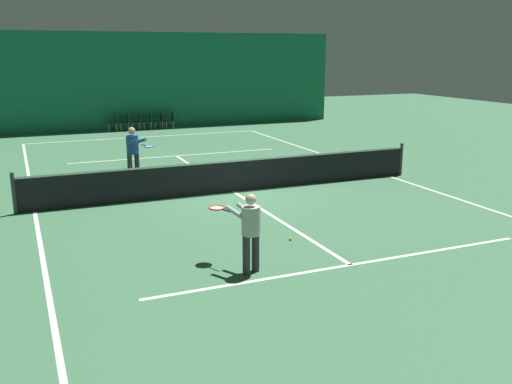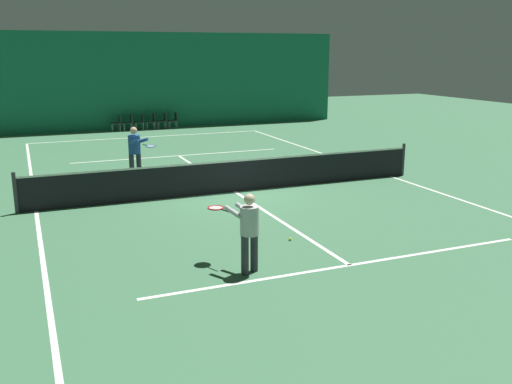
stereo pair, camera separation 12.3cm
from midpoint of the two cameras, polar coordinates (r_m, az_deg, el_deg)
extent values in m
plane|color=#3D704C|center=(16.81, -2.45, 0.02)|extent=(60.00, 60.00, 0.00)
cube|color=#196B4C|center=(30.83, -12.52, 10.76)|extent=(23.00, 0.12, 4.98)
cube|color=white|center=(28.07, -11.07, 5.43)|extent=(11.00, 0.10, 0.00)
cube|color=white|center=(22.78, -8.13, 3.60)|extent=(8.25, 0.10, 0.00)
cube|color=white|center=(11.30, 9.14, -7.20)|extent=(8.25, 0.10, 0.00)
cube|color=white|center=(15.81, -21.46, -1.86)|extent=(0.10, 23.80, 0.00)
cube|color=white|center=(19.37, 12.97, 1.56)|extent=(0.10, 23.80, 0.00)
cube|color=white|center=(16.80, -2.45, 0.03)|extent=(0.10, 12.80, 0.00)
cube|color=black|center=(16.70, -2.46, 1.60)|extent=(11.90, 0.02, 0.95)
cube|color=white|center=(16.61, -2.48, 3.12)|extent=(11.90, 0.02, 0.05)
cylinder|color=#333338|center=(15.68, -23.27, -0.14)|extent=(0.10, 0.10, 1.07)
cylinder|color=#333338|center=(19.53, 14.13, 3.19)|extent=(0.10, 0.10, 1.07)
cylinder|color=#2D2D38|center=(10.59, -1.30, -6.36)|extent=(0.19, 0.19, 0.75)
cylinder|color=#2D2D38|center=(10.74, -0.38, -6.05)|extent=(0.19, 0.19, 0.75)
cylinder|color=#B7B7BC|center=(10.46, -0.85, -2.89)|extent=(0.46, 0.46, 0.54)
sphere|color=beige|center=(10.35, -0.86, -0.74)|extent=(0.21, 0.21, 0.21)
cylinder|color=#B7B7BC|center=(10.50, -2.33, -2.13)|extent=(0.28, 0.51, 0.22)
cylinder|color=#B7B7BC|center=(10.69, -1.23, -1.83)|extent=(0.28, 0.51, 0.22)
cylinder|color=black|center=(10.90, -3.21, -1.90)|extent=(0.14, 0.29, 0.03)
torus|color=red|center=(11.12, -4.25, -1.60)|extent=(0.43, 0.43, 0.03)
cylinder|color=silver|center=(11.12, -4.25, -1.60)|extent=(0.36, 0.36, 0.00)
cylinder|color=#2D2D38|center=(18.90, -11.98, 2.58)|extent=(0.20, 0.20, 0.82)
cylinder|color=#2D2D38|center=(18.77, -12.67, 2.46)|extent=(0.20, 0.20, 0.82)
cylinder|color=#234C99|center=(18.71, -12.44, 4.65)|extent=(0.49, 0.49, 0.60)
sphere|color=#DBAD89|center=(18.65, -12.51, 6.01)|extent=(0.23, 0.23, 0.23)
cylinder|color=#234C99|center=(18.54, -11.63, 5.03)|extent=(0.28, 0.57, 0.24)
cylinder|color=#234C99|center=(18.38, -12.45, 4.92)|extent=(0.28, 0.57, 0.24)
cylinder|color=black|center=(18.11, -11.34, 4.61)|extent=(0.13, 0.30, 0.03)
torus|color=#1951B2|center=(17.86, -10.83, 4.50)|extent=(0.42, 0.42, 0.03)
cylinder|color=silver|center=(17.86, -10.83, 4.50)|extent=(0.35, 0.35, 0.00)
cylinder|color=#99999E|center=(30.46, -14.68, 6.26)|extent=(0.03, 0.03, 0.39)
cylinder|color=#99999E|center=(30.08, -14.57, 6.17)|extent=(0.03, 0.03, 0.39)
cylinder|color=#99999E|center=(30.51, -13.98, 6.32)|extent=(0.03, 0.03, 0.39)
cylinder|color=#99999E|center=(30.14, -13.86, 6.23)|extent=(0.03, 0.03, 0.39)
cube|color=#232328|center=(30.27, -14.30, 6.66)|extent=(0.44, 0.44, 0.05)
cube|color=#232328|center=(30.28, -13.95, 7.11)|extent=(0.04, 0.44, 0.40)
cylinder|color=#99999E|center=(30.55, -13.58, 6.35)|extent=(0.03, 0.03, 0.39)
cylinder|color=#99999E|center=(30.18, -13.45, 6.26)|extent=(0.03, 0.03, 0.39)
cylinder|color=#99999E|center=(30.61, -12.87, 6.40)|extent=(0.03, 0.03, 0.39)
cylinder|color=#99999E|center=(30.24, -12.74, 6.32)|extent=(0.03, 0.03, 0.39)
cube|color=#232328|center=(30.37, -13.18, 6.74)|extent=(0.44, 0.44, 0.05)
cube|color=#232328|center=(30.37, -12.83, 7.19)|extent=(0.04, 0.44, 0.40)
cylinder|color=#99999E|center=(30.65, -12.47, 6.43)|extent=(0.03, 0.03, 0.39)
cylinder|color=#99999E|center=(30.28, -12.34, 6.35)|extent=(0.03, 0.03, 0.39)
cylinder|color=#99999E|center=(30.72, -11.77, 6.48)|extent=(0.03, 0.03, 0.39)
cylinder|color=#99999E|center=(30.35, -11.63, 6.40)|extent=(0.03, 0.03, 0.39)
cube|color=#232328|center=(30.47, -12.08, 6.83)|extent=(0.44, 0.44, 0.05)
cube|color=#232328|center=(30.48, -11.73, 7.27)|extent=(0.04, 0.44, 0.40)
cylinder|color=#99999E|center=(30.76, -11.38, 6.51)|extent=(0.03, 0.03, 0.39)
cylinder|color=#99999E|center=(30.39, -11.23, 6.43)|extent=(0.03, 0.03, 0.39)
cylinder|color=#99999E|center=(30.84, -10.69, 6.56)|extent=(0.03, 0.03, 0.39)
cylinder|color=#99999E|center=(30.47, -10.53, 6.48)|extent=(0.03, 0.03, 0.39)
cube|color=#232328|center=(30.59, -10.98, 6.91)|extent=(0.44, 0.44, 0.05)
cube|color=#232328|center=(30.61, -10.63, 7.35)|extent=(0.04, 0.44, 0.40)
cylinder|color=#99999E|center=(30.89, -10.29, 6.59)|extent=(0.03, 0.03, 0.39)
cylinder|color=#99999E|center=(30.52, -10.13, 6.51)|extent=(0.03, 0.03, 0.39)
cylinder|color=#99999E|center=(30.97, -9.60, 6.64)|extent=(0.03, 0.03, 0.39)
cylinder|color=#99999E|center=(30.60, -9.44, 6.56)|extent=(0.03, 0.03, 0.39)
cube|color=#232328|center=(30.72, -9.88, 6.98)|extent=(0.44, 0.44, 0.05)
cube|color=#232328|center=(30.74, -9.54, 7.42)|extent=(0.04, 0.44, 0.40)
cylinder|color=#99999E|center=(31.02, -9.22, 6.67)|extent=(0.03, 0.03, 0.39)
cylinder|color=#99999E|center=(30.66, -9.04, 6.59)|extent=(0.03, 0.03, 0.39)
cylinder|color=#99999E|center=(31.11, -8.53, 6.71)|extent=(0.03, 0.03, 0.39)
cylinder|color=#99999E|center=(30.75, -8.35, 6.63)|extent=(0.03, 0.03, 0.39)
cube|color=#232328|center=(30.86, -8.80, 7.06)|extent=(0.44, 0.44, 0.05)
cube|color=#232328|center=(30.88, -8.45, 7.49)|extent=(0.04, 0.44, 0.40)
sphere|color=#D1DB33|center=(12.56, 3.19, -4.70)|extent=(0.07, 0.07, 0.07)
camera|label=1|loc=(0.06, -90.27, -0.07)|focal=40.00mm
camera|label=2|loc=(0.06, 89.73, 0.07)|focal=40.00mm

